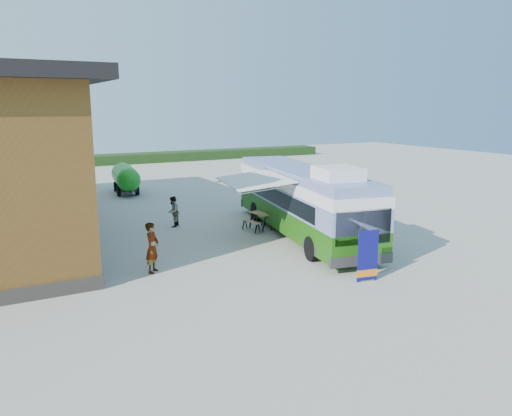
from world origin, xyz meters
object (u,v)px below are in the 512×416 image
banner (368,261)px  person_b (173,212)px  picnic_table (261,217)px  person_a (152,248)px  slurry_tanker (126,177)px  bus (301,199)px

banner → person_b: bearing=117.8°
picnic_table → person_a: person_a is taller
person_a → slurry_tanker: 18.26m
bus → person_a: 8.30m
banner → person_a: 7.94m
picnic_table → person_b: bearing=136.2°
bus → picnic_table: size_ratio=7.58×
picnic_table → person_a: bearing=-158.5°
bus → person_b: bearing=148.4°
banner → person_b: banner is taller
picnic_table → slurry_tanker: (-3.34, 14.00, 0.54)m
banner → slurry_tanker: 22.75m
picnic_table → bus: bearing=-66.2°
banner → slurry_tanker: (-2.98, 22.55, 0.40)m
bus → banner: (-1.55, -6.66, -1.03)m
bus → picnic_table: (-1.19, 1.89, -1.17)m
banner → slurry_tanker: bearing=108.6°
picnic_table → slurry_tanker: size_ratio=0.30×
picnic_table → person_a: 7.87m
bus → picnic_table: bearing=133.3°
person_b → slurry_tanker: bearing=-143.8°
bus → picnic_table: bus is taller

